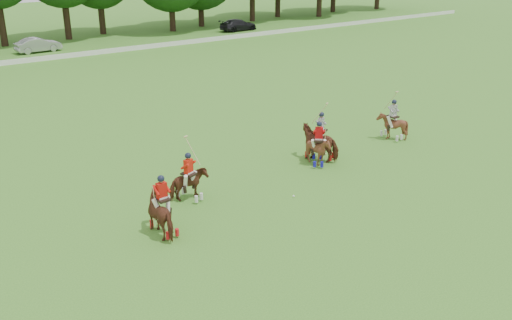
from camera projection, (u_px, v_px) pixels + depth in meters
ground at (325, 225)px, 21.72m from camera, size 180.00×180.00×0.00m
boundary_rail at (34, 59)px, 50.32m from camera, size 120.00×0.10×0.44m
car_mid at (38, 45)px, 54.49m from camera, size 4.29×1.73×1.38m
car_right at (238, 25)px, 67.17m from camera, size 4.77×2.17×1.35m
polo_red_a at (163, 213)px, 20.84m from camera, size 1.20×1.95×2.32m
polo_red_b at (189, 184)px, 23.60m from camera, size 1.64×1.53×2.63m
polo_red_c at (318, 150)px, 27.29m from camera, size 1.73×1.75×2.17m
polo_stripe_a at (320, 142)px, 27.95m from camera, size 1.78×2.22×2.95m
polo_stripe_b at (392, 125)px, 30.78m from camera, size 1.23×1.38×2.74m
polo_ball at (294, 196)px, 24.08m from camera, size 0.09×0.09×0.09m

